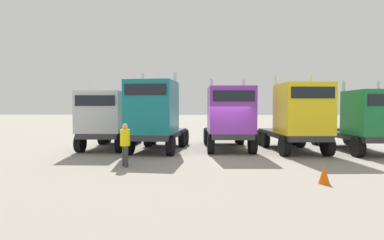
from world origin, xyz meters
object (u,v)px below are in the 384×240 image
(semi_truck_silver, at_px, (107,119))
(semi_truck_yellow, at_px, (298,117))
(traffic_cone_near, at_px, (324,175))
(semi_truck_purple, at_px, (229,118))
(semi_truck_green, at_px, (366,121))
(semi_truck_teal, at_px, (155,116))
(visitor_in_hivis, at_px, (125,142))

(semi_truck_silver, height_order, semi_truck_yellow, semi_truck_yellow)
(semi_truck_yellow, bearing_deg, semi_truck_silver, -99.24)
(semi_truck_yellow, height_order, traffic_cone_near, semi_truck_yellow)
(semi_truck_silver, xyz_separation_m, semi_truck_yellow, (10.76, -0.59, 0.15))
(semi_truck_purple, relative_size, semi_truck_green, 1.01)
(semi_truck_teal, relative_size, visitor_in_hivis, 3.38)
(semi_truck_yellow, xyz_separation_m, visitor_in_hivis, (-8.13, -4.38, -0.89))
(semi_truck_green, xyz_separation_m, traffic_cone_near, (-4.54, -6.77, -1.43))
(semi_truck_teal, xyz_separation_m, semi_truck_yellow, (7.72, 0.32, -0.09))
(visitor_in_hivis, relative_size, traffic_cone_near, 3.03)
(semi_truck_silver, relative_size, semi_truck_teal, 1.02)
(traffic_cone_near, bearing_deg, semi_truck_yellow, 81.59)
(semi_truck_yellow, height_order, visitor_in_hivis, semi_truck_yellow)
(visitor_in_hivis, bearing_deg, semi_truck_silver, 83.54)
(semi_truck_yellow, bearing_deg, semi_truck_purple, -105.93)
(traffic_cone_near, bearing_deg, semi_truck_silver, 143.52)
(semi_truck_purple, distance_m, visitor_in_hivis, 6.77)
(semi_truck_silver, height_order, semi_truck_green, semi_truck_silver)
(semi_truck_teal, relative_size, traffic_cone_near, 10.22)
(semi_truck_yellow, relative_size, traffic_cone_near, 10.37)
(semi_truck_teal, distance_m, traffic_cone_near, 9.40)
(semi_truck_silver, xyz_separation_m, traffic_cone_near, (9.78, -7.23, -1.48))
(semi_truck_silver, bearing_deg, semi_truck_green, 85.37)
(semi_truck_green, bearing_deg, semi_truck_yellow, -92.17)
(semi_truck_teal, relative_size, semi_truck_green, 0.94)
(visitor_in_hivis, xyz_separation_m, traffic_cone_near, (7.15, -2.26, -0.74))
(semi_truck_silver, distance_m, semi_truck_yellow, 10.78)
(semi_truck_green, distance_m, visitor_in_hivis, 12.55)
(semi_truck_green, bearing_deg, visitor_in_hivis, -73.17)
(visitor_in_hivis, distance_m, traffic_cone_near, 7.54)
(semi_truck_silver, relative_size, semi_truck_purple, 0.95)
(semi_truck_purple, height_order, traffic_cone_near, semi_truck_purple)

